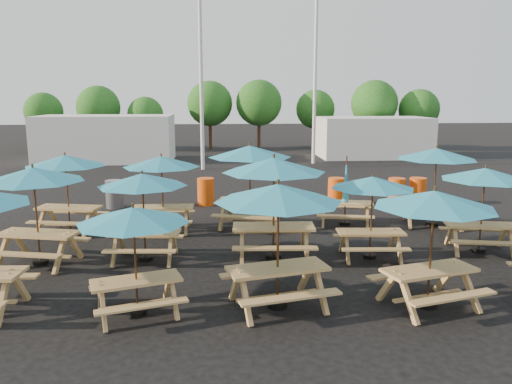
{
  "coord_description": "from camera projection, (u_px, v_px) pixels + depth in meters",
  "views": [
    {
      "loc": [
        -1.09,
        -13.25,
        3.94
      ],
      "look_at": [
        0.0,
        1.5,
        1.1
      ],
      "focal_mm": 35.0,
      "sensor_mm": 36.0,
      "label": 1
    }
  ],
  "objects": [
    {
      "name": "waste_bin_4",
      "position": [
        418.0,
        191.0,
        18.39
      ],
      "size": [
        0.62,
        0.62,
        1.0
      ],
      "primitive_type": "cylinder",
      "color": "#E7500D",
      "rests_on": "ground"
    },
    {
      "name": "tree_7",
      "position": [
        419.0,
        109.0,
        36.67
      ],
      "size": [
        2.95,
        2.95,
        4.48
      ],
      "color": "#382314",
      "rests_on": "ground"
    },
    {
      "name": "picnic_unit_7",
      "position": [
        274.0,
        170.0,
        11.9
      ],
      "size": [
        2.64,
        2.64,
        2.53
      ],
      "rotation": [
        0.0,
        0.0,
        -0.06
      ],
      "color": "tan",
      "rests_on": "ground"
    },
    {
      "name": "mast_1",
      "position": [
        315.0,
        60.0,
        28.66
      ],
      "size": [
        0.2,
        0.2,
        12.0
      ],
      "primitive_type": "cylinder",
      "color": "silver",
      "rests_on": "ground"
    },
    {
      "name": "ground",
      "position": [
        260.0,
        241.0,
        13.8
      ],
      "size": [
        120.0,
        120.0,
        0.0
      ],
      "primitive_type": "plane",
      "color": "black",
      "rests_on": "ground"
    },
    {
      "name": "picnic_unit_6",
      "position": [
        278.0,
        199.0,
        9.09
      ],
      "size": [
        2.87,
        2.87,
        2.4
      ],
      "rotation": [
        0.0,
        0.0,
        0.24
      ],
      "color": "tan",
      "rests_on": "ground"
    },
    {
      "name": "picnic_unit_8",
      "position": [
        250.0,
        155.0,
        14.86
      ],
      "size": [
        3.1,
        3.1,
        2.53
      ],
      "rotation": [
        0.0,
        0.0,
        -0.28
      ],
      "color": "tan",
      "rests_on": "ground"
    },
    {
      "name": "tree_1",
      "position": [
        98.0,
        107.0,
        35.91
      ],
      "size": [
        3.11,
        3.11,
        4.72
      ],
      "color": "#382314",
      "rests_on": "ground"
    },
    {
      "name": "picnic_unit_1",
      "position": [
        33.0,
        179.0,
        11.52
      ],
      "size": [
        2.79,
        2.79,
        2.36
      ],
      "rotation": [
        0.0,
        0.0,
        -0.23
      ],
      "color": "tan",
      "rests_on": "ground"
    },
    {
      "name": "picnic_unit_2",
      "position": [
        66.0,
        164.0,
        14.33
      ],
      "size": [
        2.68,
        2.68,
        2.31
      ],
      "rotation": [
        0.0,
        0.0,
        -0.2
      ],
      "color": "tan",
      "rests_on": "ground"
    },
    {
      "name": "mast_0",
      "position": [
        201.0,
        57.0,
        26.23
      ],
      "size": [
        0.2,
        0.2,
        12.0
      ],
      "primitive_type": "cylinder",
      "color": "silver",
      "rests_on": "ground"
    },
    {
      "name": "picnic_unit_9",
      "position": [
        434.0,
        205.0,
        9.14
      ],
      "size": [
        2.77,
        2.77,
        2.28
      ],
      "rotation": [
        0.0,
        0.0,
        0.27
      ],
      "color": "tan",
      "rests_on": "ground"
    },
    {
      "name": "tree_0",
      "position": [
        44.0,
        112.0,
        36.98
      ],
      "size": [
        2.8,
        2.8,
        4.24
      ],
      "color": "#382314",
      "rests_on": "ground"
    },
    {
      "name": "picnic_unit_3",
      "position": [
        133.0,
        220.0,
        8.84
      ],
      "size": [
        2.53,
        2.53,
        2.04
      ],
      "rotation": [
        0.0,
        0.0,
        0.31
      ],
      "color": "tan",
      "rests_on": "ground"
    },
    {
      "name": "picnic_unit_11",
      "position": [
        346.0,
        197.0,
        15.4
      ],
      "size": [
        1.99,
        1.82,
        2.17
      ],
      "rotation": [
        0.0,
        0.0,
        -0.22
      ],
      "color": "tan",
      "rests_on": "ground"
    },
    {
      "name": "picnic_unit_13",
      "position": [
        485.0,
        178.0,
        12.5
      ],
      "size": [
        2.56,
        2.56,
        2.2
      ],
      "rotation": [
        0.0,
        0.0,
        -0.2
      ],
      "color": "tan",
      "rests_on": "ground"
    },
    {
      "name": "tree_5",
      "position": [
        315.0,
        109.0,
        37.85
      ],
      "size": [
        2.94,
        2.94,
        4.45
      ],
      "color": "#382314",
      "rests_on": "ground"
    },
    {
      "name": "event_tent_1",
      "position": [
        373.0,
        137.0,
        32.81
      ],
      "size": [
        7.0,
        4.0,
        2.6
      ],
      "primitive_type": "cube",
      "color": "silver",
      "rests_on": "ground"
    },
    {
      "name": "event_tent_0",
      "position": [
        106.0,
        138.0,
        30.59
      ],
      "size": [
        8.0,
        4.0,
        2.8
      ],
      "primitive_type": "cube",
      "color": "silver",
      "rests_on": "ground"
    },
    {
      "name": "picnic_unit_4",
      "position": [
        143.0,
        184.0,
        11.85
      ],
      "size": [
        2.29,
        2.29,
        2.17
      ],
      "rotation": [
        0.0,
        0.0,
        -0.07
      ],
      "color": "tan",
      "rests_on": "ground"
    },
    {
      "name": "tree_2",
      "position": [
        145.0,
        115.0,
        36.01
      ],
      "size": [
        2.59,
        2.59,
        3.93
      ],
      "color": "#382314",
      "rests_on": "ground"
    },
    {
      "name": "picnic_unit_14",
      "position": [
        437.0,
        158.0,
        15.08
      ],
      "size": [
        2.89,
        2.89,
        2.43
      ],
      "rotation": [
        0.0,
        0.0,
        -0.24
      ],
      "color": "tan",
      "rests_on": "ground"
    },
    {
      "name": "waste_bin_3",
      "position": [
        396.0,
        192.0,
        18.32
      ],
      "size": [
        0.62,
        0.62,
        1.0
      ],
      "primitive_type": "cylinder",
      "color": "#E7500D",
      "rests_on": "ground"
    },
    {
      "name": "picnic_unit_5",
      "position": [
        162.0,
        165.0,
        14.44
      ],
      "size": [
        2.26,
        2.26,
        2.26
      ],
      "rotation": [
        0.0,
        0.0,
        -0.01
      ],
      "color": "tan",
      "rests_on": "ground"
    },
    {
      "name": "waste_bin_0",
      "position": [
        115.0,
        194.0,
        17.86
      ],
      "size": [
        0.62,
        0.62,
        1.0
      ],
      "primitive_type": "cylinder",
      "color": "gray",
      "rests_on": "ground"
    },
    {
      "name": "picnic_unit_10",
      "position": [
        373.0,
        186.0,
        12.03
      ],
      "size": [
        2.15,
        2.15,
        2.07
      ],
      "rotation": [
        0.0,
        0.0,
        -0.06
      ],
      "color": "tan",
      "rests_on": "ground"
    },
    {
      "name": "tree_4",
      "position": [
        259.0,
        103.0,
        37.04
      ],
      "size": [
        3.41,
        3.41,
        5.17
      ],
      "color": "#382314",
      "rests_on": "ground"
    },
    {
      "name": "tree_6",
      "position": [
        374.0,
        104.0,
        36.32
      ],
      "size": [
        3.38,
        3.38,
        5.13
      ],
      "color": "#382314",
      "rests_on": "ground"
    },
    {
      "name": "tree_3",
      "position": [
        210.0,
        104.0,
        37.24
      ],
      "size": [
        3.36,
        3.36,
        5.09
      ],
      "color": "#382314",
      "rests_on": "ground"
    },
    {
      "name": "waste_bin_1",
      "position": [
        206.0,
        192.0,
        18.33
      ],
      "size": [
        0.62,
        0.62,
        1.0
      ],
      "primitive_type": "cylinder",
      "color": "#E7500D",
      "rests_on": "ground"
    },
    {
      "name": "waste_bin_2",
      "position": [
        336.0,
        191.0,
        18.37
      ],
      "size": [
        0.62,
        0.62,
        1.0
      ],
      "primitive_type": "cylinder",
      "color": "#E7500D",
      "rests_on": "ground"
    }
  ]
}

